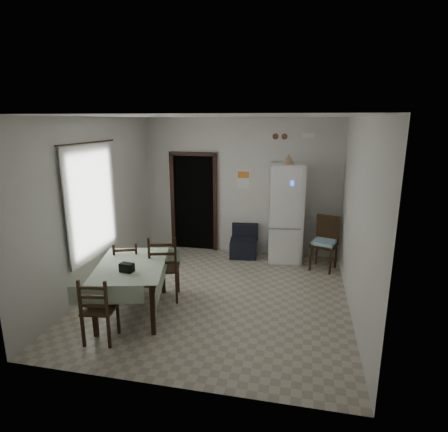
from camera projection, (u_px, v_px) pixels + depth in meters
ground at (218, 296)px, 6.24m from camera, size 4.50×4.50×0.00m
ceiling at (217, 116)px, 5.51m from camera, size 4.20×4.50×0.02m
wall_back at (241, 187)px, 8.01m from camera, size 4.20×0.02×2.90m
wall_front at (167, 263)px, 3.74m from camera, size 4.20×0.02×2.90m
wall_left at (96, 205)px, 6.30m from camera, size 0.02×4.50×2.90m
wall_right at (358, 219)px, 5.45m from camera, size 0.02×4.50×2.90m
doorway at (197, 201)px, 8.51m from camera, size 1.06×0.52×2.22m
window_recess at (86, 202)px, 6.10m from camera, size 0.10×1.20×1.60m
curtain at (92, 202)px, 6.07m from camera, size 0.02×1.45×1.85m
curtain_rod at (88, 143)px, 5.84m from camera, size 0.02×1.60×0.02m
calendar at (243, 179)px, 7.94m from camera, size 0.28×0.02×0.40m
calendar_image at (243, 175)px, 7.91m from camera, size 0.24×0.01×0.14m
light_switch at (248, 203)px, 8.05m from camera, size 0.08×0.02×0.12m
vent_left at (276, 136)px, 7.58m from camera, size 0.12×0.03×0.12m
vent_right at (285, 137)px, 7.55m from camera, size 0.12×0.03×0.12m
emergency_light at (308, 135)px, 7.42m from camera, size 0.25×0.07×0.09m
fridge at (286, 213)px, 7.61m from camera, size 0.73×0.73×2.01m
tan_cone at (288, 159)px, 7.25m from camera, size 0.26×0.26×0.20m
navy_seat at (244, 241)px, 7.95m from camera, size 0.62×0.60×0.68m
corner_chair at (324, 244)px, 7.23m from camera, size 0.58×0.58×1.05m
dining_table at (133, 288)px, 5.62m from camera, size 1.32×1.68×0.77m
black_bag at (127, 268)px, 5.25m from camera, size 0.20×0.14×0.12m
dining_chair_far_left at (128, 268)px, 6.17m from camera, size 0.52×0.52×0.94m
dining_chair_far_right at (164, 267)px, 6.03m from camera, size 0.57×0.57×1.10m
dining_chair_near_head at (100, 308)px, 4.88m from camera, size 0.45×0.45×0.93m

